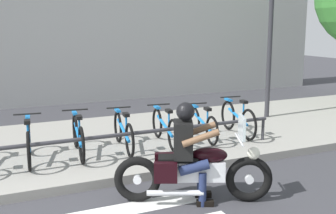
{
  "coord_description": "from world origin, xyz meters",
  "views": [
    {
      "loc": [
        -0.38,
        -3.7,
        2.54
      ],
      "look_at": [
        2.62,
        2.7,
        1.15
      ],
      "focal_mm": 46.17,
      "sensor_mm": 36.0,
      "label": 1
    }
  ],
  "objects_px": {
    "bicycle_6": "(203,124)",
    "street_lamp": "(271,12)",
    "bicycle_5": "(165,127)",
    "rider": "(189,145)",
    "motorcycle": "(194,170)",
    "bicycle_4": "(123,132)",
    "bicycle_2": "(29,142)",
    "bike_rack": "(110,137)",
    "bicycle_7": "(238,119)",
    "bicycle_3": "(78,136)"
  },
  "relations": [
    {
      "from": "bicycle_2",
      "to": "bicycle_3",
      "type": "bearing_deg",
      "value": 0.01
    },
    {
      "from": "motorcycle",
      "to": "rider",
      "type": "relative_size",
      "value": 1.45
    },
    {
      "from": "bicycle_5",
      "to": "bike_rack",
      "type": "distance_m",
      "value": 1.41
    },
    {
      "from": "bicycle_7",
      "to": "street_lamp",
      "type": "relative_size",
      "value": 0.35
    },
    {
      "from": "bicycle_2",
      "to": "bicycle_4",
      "type": "xyz_separation_m",
      "value": [
        1.73,
        0.0,
        -0.01
      ]
    },
    {
      "from": "rider",
      "to": "bicycle_5",
      "type": "bearing_deg",
      "value": 73.24
    },
    {
      "from": "bicycle_3",
      "to": "bicycle_5",
      "type": "relative_size",
      "value": 1.01
    },
    {
      "from": "bicycle_5",
      "to": "bike_rack",
      "type": "bearing_deg",
      "value": -156.86
    },
    {
      "from": "bicycle_4",
      "to": "bicycle_5",
      "type": "relative_size",
      "value": 1.01
    },
    {
      "from": "bicycle_6",
      "to": "street_lamp",
      "type": "height_order",
      "value": "street_lamp"
    },
    {
      "from": "bicycle_4",
      "to": "bicycle_6",
      "type": "distance_m",
      "value": 1.73
    },
    {
      "from": "rider",
      "to": "bicycle_2",
      "type": "relative_size",
      "value": 0.88
    },
    {
      "from": "bike_rack",
      "to": "street_lamp",
      "type": "bearing_deg",
      "value": 20.43
    },
    {
      "from": "bicycle_2",
      "to": "bicycle_6",
      "type": "xyz_separation_m",
      "value": [
        3.46,
        0.0,
        -0.03
      ]
    },
    {
      "from": "bicycle_4",
      "to": "bicycle_7",
      "type": "relative_size",
      "value": 1.05
    },
    {
      "from": "bicycle_3",
      "to": "bike_rack",
      "type": "height_order",
      "value": "bicycle_3"
    },
    {
      "from": "bicycle_6",
      "to": "bike_rack",
      "type": "xyz_separation_m",
      "value": [
        -2.16,
        -0.55,
        0.1
      ]
    },
    {
      "from": "bicycle_7",
      "to": "bike_rack",
      "type": "bearing_deg",
      "value": -169.64
    },
    {
      "from": "bicycle_4",
      "to": "street_lamp",
      "type": "xyz_separation_m",
      "value": [
        4.32,
        1.22,
        2.29
      ]
    },
    {
      "from": "motorcycle",
      "to": "bicycle_4",
      "type": "relative_size",
      "value": 1.24
    },
    {
      "from": "bicycle_5",
      "to": "bicycle_6",
      "type": "xyz_separation_m",
      "value": [
        0.86,
        0.0,
        -0.01
      ]
    },
    {
      "from": "bicycle_3",
      "to": "street_lamp",
      "type": "relative_size",
      "value": 0.37
    },
    {
      "from": "street_lamp",
      "to": "bicycle_3",
      "type": "bearing_deg",
      "value": -166.79
    },
    {
      "from": "bicycle_6",
      "to": "bicycle_4",
      "type": "bearing_deg",
      "value": -179.98
    },
    {
      "from": "bicycle_2",
      "to": "bicycle_5",
      "type": "height_order",
      "value": "bicycle_2"
    },
    {
      "from": "bicycle_5",
      "to": "bicycle_6",
      "type": "height_order",
      "value": "bicycle_5"
    },
    {
      "from": "bicycle_3",
      "to": "bicycle_7",
      "type": "distance_m",
      "value": 3.46
    },
    {
      "from": "bicycle_2",
      "to": "rider",
      "type": "bearing_deg",
      "value": -51.72
    },
    {
      "from": "motorcycle",
      "to": "bicycle_6",
      "type": "distance_m",
      "value": 2.85
    },
    {
      "from": "rider",
      "to": "bicycle_4",
      "type": "relative_size",
      "value": 0.86
    },
    {
      "from": "bicycle_4",
      "to": "bicycle_7",
      "type": "xyz_separation_m",
      "value": [
        2.59,
        -0.0,
        0.01
      ]
    },
    {
      "from": "bicycle_4",
      "to": "bicycle_5",
      "type": "height_order",
      "value": "bicycle_4"
    },
    {
      "from": "motorcycle",
      "to": "bicycle_3",
      "type": "bearing_deg",
      "value": 114.11
    },
    {
      "from": "bicycle_4",
      "to": "bicycle_5",
      "type": "distance_m",
      "value": 0.86
    },
    {
      "from": "bicycle_6",
      "to": "bicycle_3",
      "type": "bearing_deg",
      "value": -179.98
    },
    {
      "from": "bicycle_3",
      "to": "motorcycle",
      "type": "bearing_deg",
      "value": -65.89
    },
    {
      "from": "rider",
      "to": "street_lamp",
      "type": "height_order",
      "value": "street_lamp"
    },
    {
      "from": "motorcycle",
      "to": "bicycle_3",
      "type": "xyz_separation_m",
      "value": [
        -1.08,
        2.41,
        0.04
      ]
    },
    {
      "from": "rider",
      "to": "street_lamp",
      "type": "relative_size",
      "value": 0.31
    },
    {
      "from": "bicycle_4",
      "to": "bike_rack",
      "type": "relative_size",
      "value": 0.26
    },
    {
      "from": "bike_rack",
      "to": "street_lamp",
      "type": "xyz_separation_m",
      "value": [
        4.75,
        1.77,
        2.21
      ]
    },
    {
      "from": "bicycle_6",
      "to": "street_lamp",
      "type": "bearing_deg",
      "value": 25.15
    },
    {
      "from": "rider",
      "to": "bicycle_7",
      "type": "bearing_deg",
      "value": 44.21
    },
    {
      "from": "bicycle_2",
      "to": "motorcycle",
      "type": "bearing_deg",
      "value": -51.14
    },
    {
      "from": "bicycle_5",
      "to": "bicycle_6",
      "type": "bearing_deg",
      "value": 0.02
    },
    {
      "from": "rider",
      "to": "bicycle_5",
      "type": "relative_size",
      "value": 0.86
    },
    {
      "from": "bicycle_5",
      "to": "bicycle_6",
      "type": "relative_size",
      "value": 1.09
    },
    {
      "from": "bicycle_2",
      "to": "bicycle_4",
      "type": "height_order",
      "value": "bicycle_2"
    },
    {
      "from": "motorcycle",
      "to": "bicycle_2",
      "type": "relative_size",
      "value": 1.27
    },
    {
      "from": "bicycle_2",
      "to": "bicycle_3",
      "type": "height_order",
      "value": "bicycle_2"
    }
  ]
}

